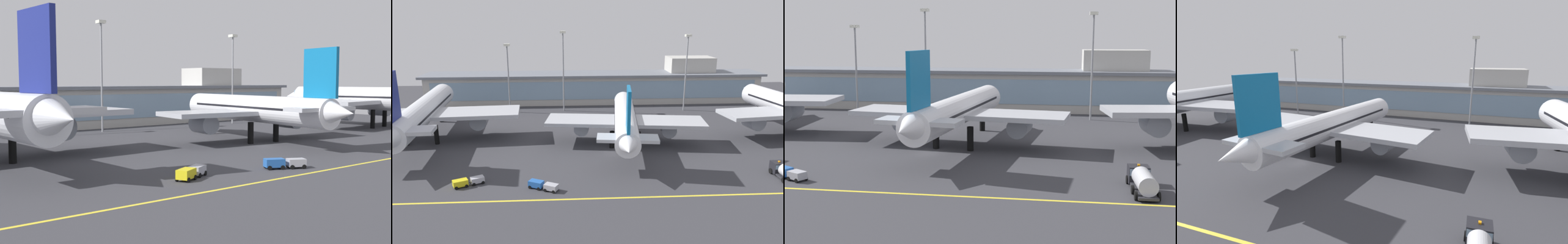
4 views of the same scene
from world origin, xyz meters
The scene contains 9 objects.
ground_plane centered at (0.00, 0.00, 0.00)m, with size 180.00×180.00×0.00m, color #38383D.
taxiway_centreline_stripe centered at (0.00, -22.00, 0.01)m, with size 144.00×0.50×0.01m, color yellow.
terminal_building centered at (2.11, 53.72, 5.74)m, with size 119.06×14.00×15.64m.
airliner_near_right centered at (3.65, 6.21, 6.25)m, with size 38.52×48.74×17.10m.
fuel_tanker_truck centered at (31.26, -16.56, 1.51)m, with size 3.01×9.08×2.90m.
baggage_tug_near centered at (-14.85, -17.79, 0.79)m, with size 5.67×3.98×1.40m.
apron_light_mast_west centered at (28.20, 38.96, 15.92)m, with size 1.80×1.80×24.47m.
apron_light_mast_centre centered at (-11.03, 40.72, 16.52)m, with size 1.80×1.80×25.55m.
apron_light_mast_east centered at (-28.34, 39.95, 14.43)m, with size 1.80×1.80×21.77m.
Camera 3 is at (20.67, -80.39, 18.97)m, focal length 47.28 mm.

